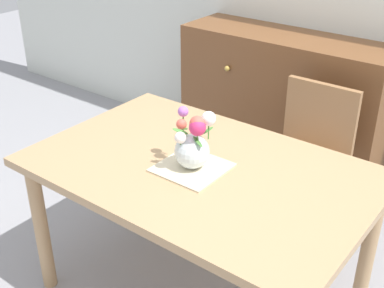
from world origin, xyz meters
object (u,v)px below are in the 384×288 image
at_px(chair_far, 308,152).
at_px(dresser, 282,107).
at_px(dining_table, 200,184).
at_px(flower_vase, 193,144).

height_order(chair_far, dresser, dresser).
xyz_separation_m(dining_table, dresser, (-0.30, 1.33, -0.17)).
relative_size(chair_far, flower_vase, 3.46).
bearing_deg(dresser, dining_table, -77.45).
relative_size(dining_table, flower_vase, 5.80).
bearing_deg(dining_table, dresser, 102.55).
bearing_deg(chair_far, dresser, -48.81).
bearing_deg(flower_vase, dresser, 101.75).
distance_m(dining_table, flower_vase, 0.22).
relative_size(chair_far, dresser, 0.64).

